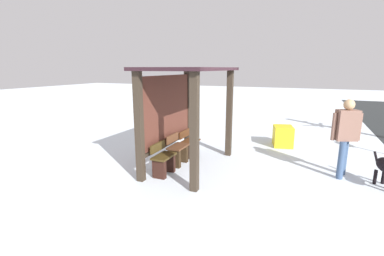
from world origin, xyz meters
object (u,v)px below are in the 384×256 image
person_walking (346,132)px  grit_bin (283,136)px  bench_right_inside (189,146)px  bench_left_inside (163,162)px  bench_center_inside (178,152)px  bus_shelter (181,97)px

person_walking → grit_bin: size_ratio=2.52×
bench_right_inside → person_walking: bearing=-90.0°
bench_left_inside → bench_center_inside: size_ratio=0.96×
bus_shelter → bench_left_inside: size_ratio=3.81×
bench_center_inside → bench_right_inside: (0.75, 0.00, -0.03)m
bus_shelter → bench_right_inside: bus_shelter is taller
grit_bin → bus_shelter: bearing=142.2°
bench_center_inside → bench_left_inside: bearing=180.0°
bus_shelter → bench_center_inside: size_ratio=3.67×
bus_shelter → bench_center_inside: 1.41m
bench_center_inside → bench_right_inside: bench_center_inside is taller
bus_shelter → grit_bin: 3.85m
bench_center_inside → grit_bin: bearing=-39.3°
bench_center_inside → person_walking: bearing=-78.8°
bus_shelter → person_walking: (0.75, -3.66, -0.69)m
person_walking → grit_bin: bearing=35.2°
bus_shelter → bench_center_inside: (0.00, 0.12, -1.41)m
bench_right_inside → bus_shelter: bearing=-170.9°
bench_left_inside → bench_center_inside: (0.75, -0.00, 0.01)m
bench_right_inside → grit_bin: bench_right_inside is taller
bus_shelter → grit_bin: bearing=-37.8°
bench_right_inside → person_walking: size_ratio=0.41×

